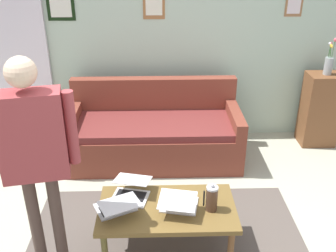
% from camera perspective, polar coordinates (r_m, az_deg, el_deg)
% --- Properties ---
extents(ground_plane, '(7.68, 7.68, 0.00)m').
position_cam_1_polar(ground_plane, '(3.47, 0.74, -17.74)').
color(ground_plane, '#AEB09A').
extents(back_wall, '(7.04, 0.11, 2.70)m').
position_cam_1_polar(back_wall, '(4.81, -0.29, 13.55)').
color(back_wall, '#AFC8B4').
rests_on(back_wall, ground_plane).
extents(interior_door, '(0.82, 0.09, 2.05)m').
position_cam_1_polar(interior_door, '(5.10, -21.39, 8.71)').
color(interior_door, silver).
rests_on(interior_door, ground_plane).
extents(couch, '(1.96, 0.86, 0.88)m').
position_cam_1_polar(couch, '(4.58, -2.02, -1.11)').
color(couch, brown).
rests_on(couch, ground_plane).
extents(coffee_table, '(1.10, 0.60, 0.45)m').
position_cam_1_polar(coffee_table, '(3.22, -0.13, -12.42)').
color(coffee_table, brown).
rests_on(coffee_table, ground_plane).
extents(laptop_left, '(0.35, 0.38, 0.14)m').
position_cam_1_polar(laptop_left, '(3.15, 1.56, -11.18)').
color(laptop_left, silver).
rests_on(laptop_left, coffee_table).
extents(laptop_center, '(0.36, 0.38, 0.14)m').
position_cam_1_polar(laptop_center, '(3.29, -5.42, -9.42)').
color(laptop_center, silver).
rests_on(laptop_center, coffee_table).
extents(laptop_right, '(0.41, 0.43, 0.12)m').
position_cam_1_polar(laptop_right, '(3.14, -7.46, -11.51)').
color(laptop_right, silver).
rests_on(laptop_right, coffee_table).
extents(french_press, '(0.11, 0.09, 0.24)m').
position_cam_1_polar(french_press, '(3.12, 6.38, -10.40)').
color(french_press, '#4C3323').
rests_on(french_press, coffee_table).
extents(side_shelf, '(0.42, 0.32, 0.91)m').
position_cam_1_polar(side_shelf, '(5.18, 21.28, 2.24)').
color(side_shelf, brown).
rests_on(side_shelf, ground_plane).
extents(flower_vase, '(0.10, 0.10, 0.43)m').
position_cam_1_polar(flower_vase, '(4.99, 22.38, 8.43)').
color(flower_vase, '#98A2A6').
rests_on(flower_vase, side_shelf).
extents(person_standing, '(0.61, 0.27, 1.75)m').
position_cam_1_polar(person_standing, '(2.80, -19.00, -2.84)').
color(person_standing, '#4E3B34').
rests_on(person_standing, ground_plane).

